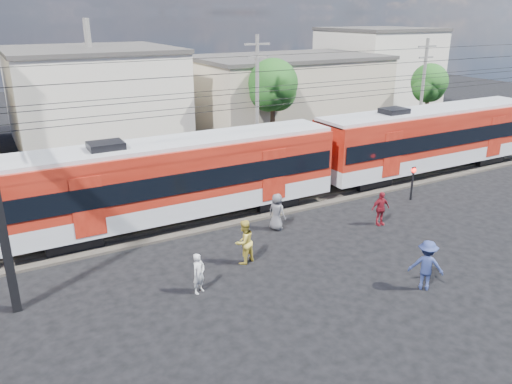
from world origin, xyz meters
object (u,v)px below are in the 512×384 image
car_silver (450,134)px  crossing_signal (413,177)px  commuter_train (182,176)px  pedestrian_a (199,273)px  pedestrian_c (426,265)px

car_silver → crossing_signal: bearing=134.5°
commuter_train → pedestrian_a: bearing=-106.5°
commuter_train → pedestrian_a: size_ratio=32.22×
commuter_train → crossing_signal: 12.57m
pedestrian_c → pedestrian_a: bearing=17.1°
commuter_train → pedestrian_c: bearing=-61.7°
pedestrian_c → car_silver: 23.94m
car_silver → crossing_signal: 14.42m
pedestrian_a → pedestrian_c: (7.48, -3.85, 0.19)m
commuter_train → pedestrian_c: commuter_train is taller
commuter_train → crossing_signal: size_ratio=26.62×
car_silver → crossing_signal: crossing_signal is taller
pedestrian_a → crossing_signal: bearing=-12.8°
pedestrian_c → car_silver: (18.65, 15.00, -0.23)m
pedestrian_a → car_silver: bearing=-2.9°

